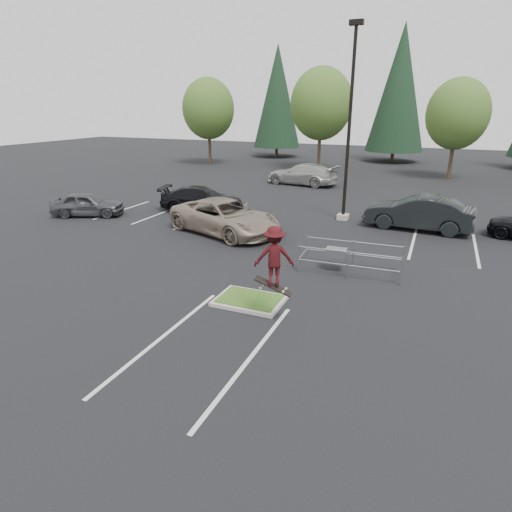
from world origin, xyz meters
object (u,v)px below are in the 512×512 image
at_px(skateboarder, 274,257).
at_px(car_l_black, 201,199).
at_px(conif_b, 399,89).
at_px(decid_a, 209,111).
at_px(car_l_grey, 87,204).
at_px(car_far_silver, 303,174).
at_px(decid_b, 321,106).
at_px(car_l_tan, 224,216).
at_px(decid_c, 457,116).
at_px(car_r_charc, 419,213).
at_px(cart_corral, 340,254).
at_px(light_pole, 349,137).
at_px(conif_a, 277,97).

bearing_deg(skateboarder, car_l_black, -76.42).
bearing_deg(car_l_black, conif_b, -27.87).
bearing_deg(decid_a, car_l_grey, -78.92).
distance_m(conif_b, car_far_silver, 20.40).
relative_size(decid_b, car_l_black, 1.90).
height_order(decid_b, car_l_tan, decid_b).
height_order(decid_b, decid_c, decid_b).
relative_size(decid_a, car_r_charc, 1.66).
height_order(cart_corral, car_far_silver, car_far_silver).
height_order(decid_b, conif_b, conif_b).
bearing_deg(car_l_black, decid_b, -18.57).
height_order(light_pole, skateboarder, light_pole).
bearing_deg(decid_b, car_l_grey, -107.66).
height_order(decid_c, car_l_tan, decid_c).
xyz_separation_m(car_r_charc, car_far_silver, (-9.50, 10.50, -0.04)).
bearing_deg(cart_corral, conif_b, 90.82).
height_order(light_pole, car_r_charc, light_pole).
height_order(decid_a, conif_b, conif_b).
bearing_deg(car_far_silver, decid_c, 133.95).
bearing_deg(decid_c, cart_corral, -98.63).
bearing_deg(car_l_black, cart_corral, -136.69).
bearing_deg(car_r_charc, decid_a, -124.84).
relative_size(decid_a, conif_b, 0.61).
relative_size(skateboarder, car_l_grey, 0.50).
relative_size(conif_b, car_l_grey, 3.57).
distance_m(cart_corral, car_l_black, 12.12).
bearing_deg(car_far_silver, decid_a, -113.22).
height_order(light_pole, car_l_black, light_pole).
bearing_deg(conif_a, car_far_silver, -63.43).
bearing_deg(cart_corral, decid_c, 78.95).
relative_size(cart_corral, car_l_tan, 0.64).
distance_m(cart_corral, skateboarder, 5.25).
bearing_deg(car_l_tan, decid_b, 23.15).
bearing_deg(conif_a, skateboarder, -69.66).
distance_m(decid_b, car_far_silver, 10.04).
bearing_deg(conif_a, decid_a, -111.91).
height_order(skateboarder, car_far_silver, skateboarder).
xyz_separation_m(car_l_black, car_far_silver, (3.00, 11.26, 0.11)).
bearing_deg(car_l_black, car_far_silver, -27.74).
relative_size(light_pole, decid_b, 1.05).
xyz_separation_m(conif_b, car_far_silver, (-5.00, -18.50, -7.00)).
relative_size(conif_b, cart_corral, 3.72).
relative_size(light_pole, conif_b, 0.70).
bearing_deg(car_far_silver, conif_a, -144.96).
relative_size(light_pole, cart_corral, 2.60).
bearing_deg(car_far_silver, car_l_tan, 10.39).
height_order(conif_a, conif_b, conif_b).
height_order(light_pole, car_far_silver, light_pole).
relative_size(decid_a, skateboarder, 4.38).
xyz_separation_m(decid_b, car_r_charc, (10.51, -19.03, -5.16)).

